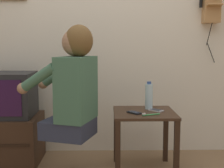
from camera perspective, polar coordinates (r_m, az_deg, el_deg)
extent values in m
cube|color=silver|center=(3.07, -0.96, 11.23)|extent=(6.80, 0.05, 2.55)
cube|color=#382316|center=(2.60, 6.01, -5.27)|extent=(0.50, 0.49, 0.02)
cube|color=black|center=(2.44, 1.18, -12.31)|extent=(0.04, 0.04, 0.49)
cube|color=black|center=(2.50, 11.83, -11.99)|extent=(0.04, 0.04, 0.49)
cube|color=black|center=(2.86, 0.83, -9.35)|extent=(0.04, 0.04, 0.49)
cube|color=black|center=(2.91, 9.88, -9.17)|extent=(0.04, 0.04, 0.49)
cube|color=#2D3347|center=(2.52, -7.82, -7.95)|extent=(0.45, 0.44, 0.14)
cube|color=#426B51|center=(2.42, -6.41, -0.84)|extent=(0.32, 0.41, 0.50)
sphere|color=#A37556|center=(2.40, -6.53, 7.55)|extent=(0.21, 0.21, 0.21)
ellipsoid|color=brown|center=(2.39, -5.95, 7.87)|extent=(0.27, 0.28, 0.24)
cylinder|color=#426B51|center=(2.39, -13.29, 1.07)|extent=(0.32, 0.17, 0.23)
cylinder|color=#426B51|center=(2.66, -9.92, 1.75)|extent=(0.32, 0.17, 0.23)
sphere|color=#A37556|center=(2.47, -15.90, -0.78)|extent=(0.09, 0.09, 0.09)
sphere|color=#A37556|center=(2.73, -12.38, 0.06)|extent=(0.09, 0.09, 0.09)
cube|color=#382316|center=(3.00, -18.95, -9.54)|extent=(0.63, 0.49, 0.43)
cube|color=#232326|center=(2.92, -19.42, -1.81)|extent=(0.56, 0.40, 0.39)
cube|color=#AD7A47|center=(3.17, 17.86, 14.35)|extent=(0.15, 0.11, 0.42)
cube|color=#AD7A47|center=(3.08, 18.34, 13.56)|extent=(0.14, 0.07, 0.03)
cylinder|color=black|center=(3.14, 16.05, 14.10)|extent=(0.03, 0.03, 0.09)
cylinder|color=black|center=(3.12, 17.47, 8.77)|extent=(0.04, 0.04, 0.22)
cylinder|color=black|center=(3.14, 17.71, 5.46)|extent=(0.07, 0.06, 0.19)
cube|color=black|center=(2.53, 4.20, -5.23)|extent=(0.12, 0.13, 0.01)
cube|color=black|center=(2.53, 4.20, -5.10)|extent=(0.10, 0.11, 0.00)
cube|color=silver|center=(2.64, 8.12, -4.78)|extent=(0.13, 0.13, 0.01)
cube|color=black|center=(2.64, 8.12, -4.64)|extent=(0.10, 0.11, 0.00)
cylinder|color=silver|center=(2.70, 6.87, -2.28)|extent=(0.07, 0.07, 0.22)
cylinder|color=#2D4C8C|center=(2.68, 6.91, 0.23)|extent=(0.04, 0.04, 0.02)
cylinder|color=#4CBF66|center=(2.47, 7.27, -5.58)|extent=(0.15, 0.06, 0.01)
cube|color=white|center=(2.44, 5.93, -5.46)|extent=(0.03, 0.02, 0.01)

